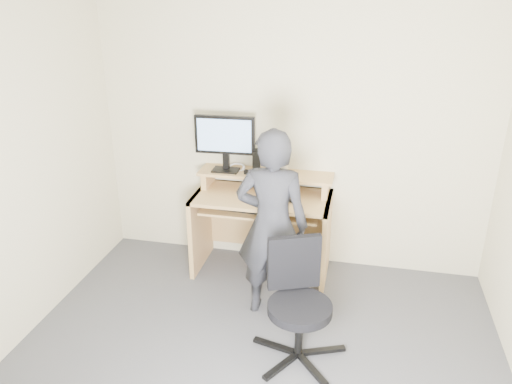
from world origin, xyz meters
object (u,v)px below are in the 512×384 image
at_px(monitor, 225,139).
at_px(desk, 264,213).
at_px(person, 272,225).
at_px(office_chair, 298,297).

bearing_deg(monitor, desk, -8.42).
height_order(desk, monitor, monitor).
xyz_separation_m(desk, monitor, (-0.36, 0.04, 0.67)).
bearing_deg(person, desk, -74.64).
height_order(monitor, person, person).
bearing_deg(desk, monitor, 174.13).
height_order(monitor, office_chair, monitor).
relative_size(desk, monitor, 2.24).
height_order(desk, office_chair, desk).
bearing_deg(person, office_chair, 119.28).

